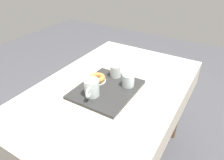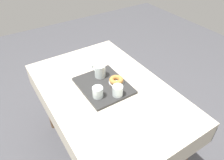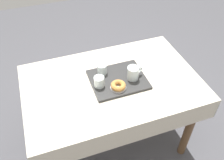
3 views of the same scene
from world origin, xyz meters
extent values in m
cube|color=beige|center=(0.00, 0.00, 0.72)|extent=(1.26, 0.82, 0.04)
cube|color=beige|center=(0.00, -0.41, 0.63)|extent=(1.26, 0.01, 0.14)
cube|color=beige|center=(0.00, 0.41, 0.63)|extent=(1.26, 0.01, 0.14)
cube|color=beige|center=(-0.63, 0.00, 0.63)|extent=(0.01, 0.82, 0.14)
cylinder|color=brown|center=(-0.54, -0.32, 0.35)|extent=(0.06, 0.06, 0.70)
cylinder|color=brown|center=(-0.54, 0.32, 0.35)|extent=(0.06, 0.06, 0.70)
cube|color=#2D2D2D|center=(0.05, 0.00, 0.74)|extent=(0.39, 0.33, 0.02)
cylinder|color=silver|center=(0.15, -0.03, 0.80)|extent=(0.08, 0.08, 0.10)
cylinder|color=maroon|center=(0.15, -0.03, 0.79)|extent=(0.07, 0.07, 0.07)
torus|color=silver|center=(0.20, -0.02, 0.80)|extent=(0.06, 0.03, 0.06)
cylinder|color=silver|center=(-0.10, -0.02, 0.79)|extent=(0.07, 0.07, 0.08)
cylinder|color=silver|center=(-0.10, -0.02, 0.78)|extent=(0.06, 0.06, 0.05)
cylinder|color=silver|center=(-0.04, 0.10, 0.79)|extent=(0.07, 0.07, 0.08)
cylinder|color=silver|center=(-0.04, 0.10, 0.78)|extent=(0.06, 0.06, 0.04)
cylinder|color=silver|center=(0.01, -0.09, 0.76)|extent=(0.11, 0.11, 0.01)
torus|color=#BC7F3D|center=(0.01, -0.09, 0.78)|extent=(0.10, 0.10, 0.03)
camera|label=1|loc=(0.90, 0.55, 1.44)|focal=33.43mm
camera|label=2|loc=(-0.98, 0.58, 1.72)|focal=33.82mm
camera|label=3|loc=(-0.42, -1.19, 1.94)|focal=38.89mm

